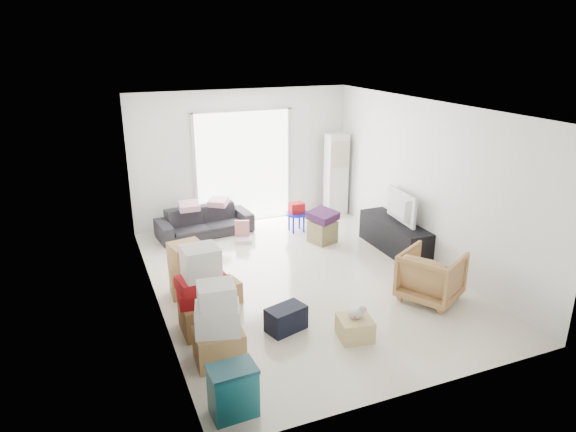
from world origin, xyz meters
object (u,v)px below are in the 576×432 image
at_px(television, 396,218).
at_px(kids_table, 296,211).
at_px(tv_console, 394,236).
at_px(ac_tower, 336,175).
at_px(storage_bins, 233,391).
at_px(sofa, 204,217).
at_px(armchair, 431,274).
at_px(ottoman, 322,232).
at_px(wood_crate, 355,328).

height_order(television, kids_table, television).
bearing_deg(tv_console, ac_tower, 91.29).
xyz_separation_m(television, storage_bins, (-3.90, -3.02, -0.33)).
distance_m(sofa, armchair, 4.53).
xyz_separation_m(storage_bins, ottoman, (2.87, 3.86, -0.07)).
height_order(armchair, ottoman, armchair).
xyz_separation_m(tv_console, sofa, (-2.97, 2.06, 0.08)).
bearing_deg(wood_crate, ottoman, 71.40).
height_order(ac_tower, tv_console, ac_tower).
height_order(tv_console, kids_table, kids_table).
relative_size(ac_tower, armchair, 2.15).
relative_size(ac_tower, ottoman, 4.20).
height_order(storage_bins, ottoman, storage_bins).
bearing_deg(armchair, wood_crate, 78.19).
distance_m(ac_tower, armchair, 4.03).
relative_size(ottoman, kids_table, 0.71).
bearing_deg(ac_tower, kids_table, -151.27).
xyz_separation_m(tv_console, wood_crate, (-2.06, -2.25, -0.14)).
bearing_deg(storage_bins, armchair, 20.61).
bearing_deg(ac_tower, ottoman, -125.31).
distance_m(television, ottoman, 1.38).
bearing_deg(storage_bins, tv_console, 37.78).
bearing_deg(sofa, wood_crate, -84.17).
relative_size(ac_tower, wood_crate, 4.22).
height_order(ac_tower, television, ac_tower).
height_order(television, sofa, sofa).
distance_m(ac_tower, sofa, 2.97).
xyz_separation_m(ac_tower, ottoman, (-0.98, -1.38, -0.67)).
relative_size(sofa, armchair, 2.23).
distance_m(kids_table, wood_crate, 3.90).
relative_size(television, ottoman, 2.29).
distance_m(tv_console, sofa, 3.62).
distance_m(armchair, ottoman, 2.65).
relative_size(ac_tower, storage_bins, 3.17).
bearing_deg(kids_table, ac_tower, 28.73).
height_order(tv_console, wood_crate, tv_console).
distance_m(ac_tower, tv_console, 2.30).
xyz_separation_m(storage_bins, wood_crate, (1.84, 0.77, -0.14)).
bearing_deg(kids_table, television, -51.31).
bearing_deg(sofa, kids_table, -22.41).
bearing_deg(storage_bins, ottoman, 53.32).
bearing_deg(wood_crate, sofa, 101.84).
xyz_separation_m(television, sofa, (-2.97, 2.06, -0.25)).
height_order(tv_console, armchair, armchair).
bearing_deg(armchair, tv_console, -46.82).
distance_m(tv_console, wood_crate, 3.06).
height_order(storage_bins, wood_crate, storage_bins).
relative_size(armchair, storage_bins, 1.48).
relative_size(sofa, kids_table, 3.10).
bearing_deg(ottoman, wood_crate, -108.60).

